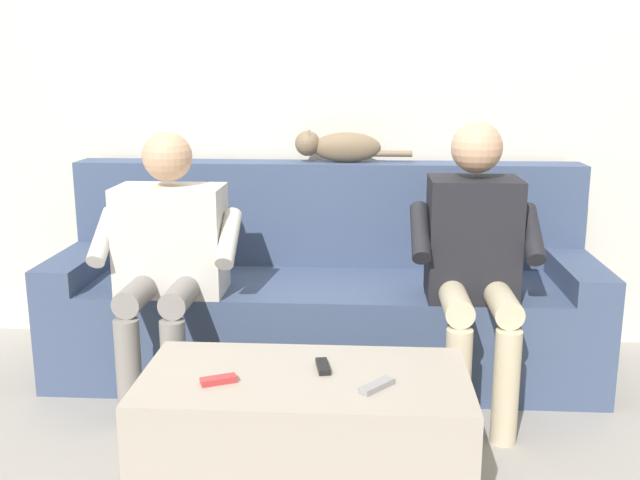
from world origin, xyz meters
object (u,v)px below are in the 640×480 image
object	(u,v)px
couch	(324,297)
remote_black	(323,366)
person_left_seated	(474,250)
person_right_seated	(168,250)
remote_gray	(377,386)
coffee_table	(305,434)
cat_on_backrest	(337,146)
remote_red	(219,380)

from	to	relation	value
couch	remote_black	bearing A→B (deg)	93.07
person_left_seated	person_right_seated	world-z (taller)	person_left_seated
person_left_seated	remote_gray	world-z (taller)	person_left_seated
coffee_table	person_left_seated	size ratio (longest dim) A/B	0.90
person_right_seated	cat_on_backrest	bearing A→B (deg)	-138.48
person_left_seated	remote_black	xyz separation A→B (m)	(0.58, 0.66, -0.24)
person_left_seated	remote_black	size ratio (longest dim) A/B	10.38
cat_on_backrest	coffee_table	bearing A→B (deg)	87.84
couch	remote_red	distance (m)	1.21
remote_red	person_right_seated	bearing A→B (deg)	-90.26
coffee_table	person_right_seated	xyz separation A→B (m)	(0.63, -0.72, 0.44)
coffee_table	person_right_seated	distance (m)	1.05
couch	person_left_seated	world-z (taller)	person_left_seated
coffee_table	cat_on_backrest	bearing A→B (deg)	-92.16
person_right_seated	remote_black	xyz separation A→B (m)	(-0.69, 0.66, -0.22)
remote_black	remote_red	distance (m)	0.35
remote_black	remote_gray	xyz separation A→B (m)	(-0.18, 0.14, 0.00)
couch	remote_gray	world-z (taller)	couch
remote_black	remote_red	bearing A→B (deg)	101.70
cat_on_backrest	remote_gray	distance (m)	1.54
coffee_table	person_left_seated	xyz separation A→B (m)	(-0.63, -0.72, 0.46)
person_left_seated	cat_on_backrest	distance (m)	0.91
couch	coffee_table	xyz separation A→B (m)	(0.00, 1.10, -0.12)
person_right_seated	couch	bearing A→B (deg)	-149.10
couch	coffee_table	bearing A→B (deg)	90.00
remote_black	remote_gray	distance (m)	0.23
cat_on_backrest	remote_gray	world-z (taller)	cat_on_backrest
couch	person_left_seated	distance (m)	0.81
remote_gray	cat_on_backrest	bearing A→B (deg)	-132.10
person_left_seated	remote_red	bearing A→B (deg)	41.48
person_right_seated	remote_gray	xyz separation A→B (m)	(-0.86, 0.81, -0.22)
person_right_seated	remote_red	world-z (taller)	person_right_seated
remote_red	remote_gray	xyz separation A→B (m)	(-0.50, 0.01, -0.00)
coffee_table	couch	bearing A→B (deg)	-90.00
coffee_table	person_left_seated	bearing A→B (deg)	-131.48
person_left_seated	person_right_seated	size ratio (longest dim) A/B	1.04
person_left_seated	cat_on_backrest	world-z (taller)	person_left_seated
couch	remote_black	xyz separation A→B (m)	(-0.06, 1.04, 0.09)
person_left_seated	person_right_seated	distance (m)	1.27
couch	person_right_seated	world-z (taller)	person_right_seated
coffee_table	remote_gray	distance (m)	0.33
person_left_seated	remote_black	world-z (taller)	person_left_seated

